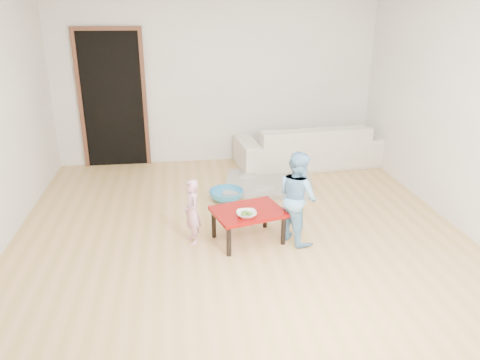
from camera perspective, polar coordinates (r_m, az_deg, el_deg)
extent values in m
cube|color=tan|center=(5.44, -0.28, -5.67)|extent=(5.00, 5.00, 0.01)
cube|color=white|center=(7.44, -2.86, 12.07)|extent=(5.00, 0.02, 2.60)
cube|color=white|center=(5.87, 24.94, 7.81)|extent=(0.02, 5.00, 2.60)
imported|color=silver|center=(7.47, 8.38, 4.29)|extent=(2.33, 1.09, 0.66)
cube|color=orange|center=(7.13, 5.89, 4.91)|extent=(0.49, 0.45, 0.11)
imported|color=white|center=(4.83, 0.80, -4.18)|extent=(0.21, 0.21, 0.05)
imported|color=pink|center=(4.98, -5.87, -3.88)|extent=(0.24, 0.30, 0.71)
imported|color=#578FCA|center=(4.98, 7.04, -2.08)|extent=(0.54, 0.59, 1.00)
imported|color=#328CBD|center=(6.12, -1.67, -1.86)|extent=(0.45, 0.45, 0.14)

